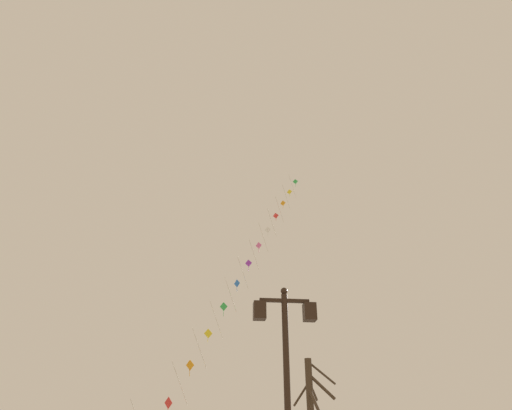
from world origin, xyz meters
name	(u,v)px	position (x,y,z in m)	size (l,w,h in m)	color
twin_lantern_lamp_post	(286,352)	(3.17, 9.58, 3.27)	(1.44, 0.28, 4.71)	black
kite_train	(248,264)	(3.63, 23.94, 10.73)	(9.37, 12.64, 20.44)	brown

